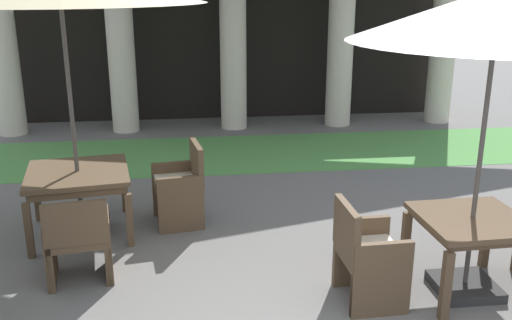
{
  "coord_description": "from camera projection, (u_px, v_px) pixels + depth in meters",
  "views": [
    {
      "loc": [
        -0.87,
        -2.52,
        2.63
      ],
      "look_at": [
        -0.22,
        2.75,
        0.97
      ],
      "focal_mm": 40.37,
      "sensor_mm": 36.0,
      "label": 1
    }
  ],
  "objects": [
    {
      "name": "patio_chair_mid_right_east",
      "position": [
        181.0,
        187.0,
        6.44
      ],
      "size": [
        0.59,
        0.67,
        0.92
      ],
      "rotation": [
        0.0,
        0.0,
        -4.56
      ],
      "color": "brown",
      "rests_on": "ground"
    },
    {
      "name": "patio_table_near_foreground",
      "position": [
        472.0,
        228.0,
        4.92
      ],
      "size": [
        0.9,
        0.9,
        0.71
      ],
      "rotation": [
        0.0,
        0.0,
        0.03
      ],
      "color": "brown",
      "rests_on": "ground"
    },
    {
      "name": "patio_chair_near_foreground_west",
      "position": [
        367.0,
        256.0,
        4.84
      ],
      "size": [
        0.52,
        0.59,
        0.88
      ],
      "rotation": [
        0.0,
        0.0,
        -1.54
      ],
      "color": "brown",
      "rests_on": "ground"
    },
    {
      "name": "patio_table_mid_right",
      "position": [
        78.0,
        179.0,
        6.11
      ],
      "size": [
        1.18,
        1.18,
        0.71
      ],
      "rotation": [
        0.0,
        0.0,
        0.15
      ],
      "color": "brown",
      "rests_on": "ground"
    },
    {
      "name": "lawn_strip",
      "position": [
        243.0,
        153.0,
        9.16
      ],
      "size": [
        10.91,
        2.1,
        0.01
      ],
      "primitive_type": "cube",
      "color": "#519347",
      "rests_on": "ground"
    },
    {
      "name": "patio_umbrella_near_foreground",
      "position": [
        497.0,
        18.0,
        4.4
      ],
      "size": [
        2.31,
        2.31,
        2.65
      ],
      "color": "#2D2D2D",
      "rests_on": "ground"
    },
    {
      "name": "patio_chair_mid_right_south",
      "position": [
        78.0,
        240.0,
        5.18
      ],
      "size": [
        0.63,
        0.57,
        0.83
      ],
      "rotation": [
        0.0,
        0.0,
        0.15
      ],
      "color": "brown",
      "rests_on": "ground"
    }
  ]
}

